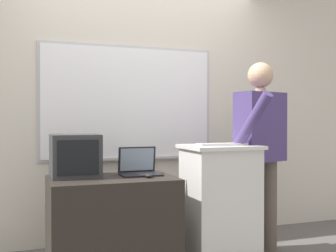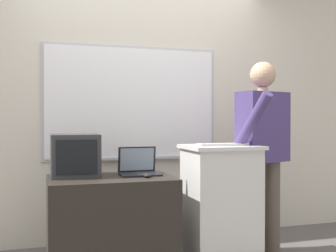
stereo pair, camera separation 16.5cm
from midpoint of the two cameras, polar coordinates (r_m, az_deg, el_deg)
back_wall at (r=4.19m, az=-2.82°, el=5.22°), size 6.40×0.17×3.00m
lectern_podium at (r=3.59m, az=8.48°, el=-10.24°), size 0.60×0.52×0.96m
side_desk at (r=3.32m, az=-6.29°, el=-13.16°), size 0.94×0.64×0.73m
person_presenter at (r=3.77m, az=13.99°, el=-2.10°), size 0.63×0.64×1.68m
laptop at (r=3.37m, az=-2.61°, el=-5.53°), size 0.31×0.24×0.22m
wireless_keyboard at (r=3.46m, az=8.81°, el=-2.49°), size 0.42×0.11×0.02m
computer_mouse_by_laptop at (r=3.20m, az=-1.43°, el=-6.69°), size 0.06×0.10×0.03m
crt_monitor at (r=3.32m, az=-11.11°, el=-3.91°), size 0.36×0.36×0.33m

